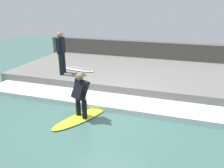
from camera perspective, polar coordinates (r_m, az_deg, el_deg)
name	(u,v)px	position (r m, az deg, el deg)	size (l,w,h in m)	color
ground_plane	(105,113)	(6.72, -1.82, -7.58)	(28.00, 28.00, 0.00)	#426B60
concrete_ledge	(131,74)	(9.62, 4.86, 2.62)	(4.40, 9.91, 0.44)	slate
back_wall	(141,53)	(11.84, 7.65, 8.00)	(0.50, 10.40, 1.28)	#544F49
wave_foam_crest	(111,102)	(7.20, -0.19, -4.77)	(1.10, 9.41, 0.18)	silver
surfboard_riding	(82,117)	(6.49, -7.88, -8.55)	(2.03, 1.35, 0.06)	#BFE02D
surfer_riding	(81,93)	(6.16, -8.22, -2.36)	(0.55, 0.57, 1.32)	black
surfer_waiting_near	(61,51)	(8.92, -13.12, 8.47)	(0.56, 0.32, 1.68)	black
surfboard_waiting_near	(76,69)	(9.61, -9.36, 3.96)	(0.80, 1.83, 0.07)	beige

